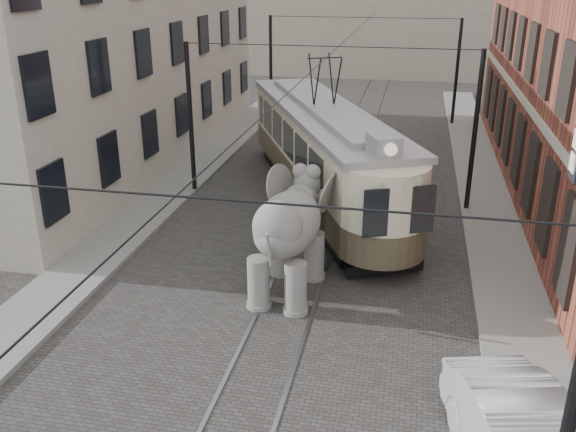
# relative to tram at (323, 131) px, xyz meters

# --- Properties ---
(ground) EXTENTS (120.00, 120.00, 0.00)m
(ground) POSITION_rel_tram_xyz_m (0.36, -6.25, -2.78)
(ground) COLOR #3D3B38
(tram_rails) EXTENTS (1.54, 80.00, 0.02)m
(tram_rails) POSITION_rel_tram_xyz_m (0.36, -6.25, -2.77)
(tram_rails) COLOR slate
(tram_rails) RESTS_ON ground
(sidewalk_right) EXTENTS (2.00, 60.00, 0.15)m
(sidewalk_right) POSITION_rel_tram_xyz_m (6.36, -6.25, -2.71)
(sidewalk_right) COLOR slate
(sidewalk_right) RESTS_ON ground
(sidewalk_left) EXTENTS (2.00, 60.00, 0.15)m
(sidewalk_left) POSITION_rel_tram_xyz_m (-6.14, -6.25, -2.71)
(sidewalk_left) COLOR slate
(sidewalk_left) RESTS_ON ground
(stucco_building) EXTENTS (7.00, 24.00, 10.00)m
(stucco_building) POSITION_rel_tram_xyz_m (-10.64, 3.75, 2.22)
(stucco_building) COLOR gray
(stucco_building) RESTS_ON ground
(catenary) EXTENTS (11.00, 30.20, 6.00)m
(catenary) POSITION_rel_tram_xyz_m (0.16, -1.25, 0.22)
(catenary) COLOR black
(catenary) RESTS_ON ground
(tram) EXTENTS (8.43, 13.95, 5.56)m
(tram) POSITION_rel_tram_xyz_m (0.00, 0.00, 0.00)
(tram) COLOR beige
(tram) RESTS_ON ground
(elephant) EXTENTS (3.30, 5.47, 3.22)m
(elephant) POSITION_rel_tram_xyz_m (0.20, -7.76, -1.17)
(elephant) COLOR slate
(elephant) RESTS_ON ground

